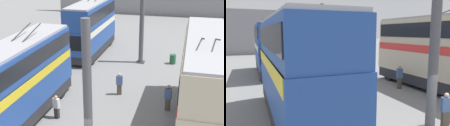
# 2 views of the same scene
# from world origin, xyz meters

# --- Properties ---
(support_column_near) EXTENTS (0.74, 0.74, 7.21)m
(support_column_near) POSITION_xyz_m (1.41, 0.00, 3.48)
(support_column_near) COLOR #4C4C51
(support_column_near) RESTS_ON ground_plane
(support_column_far) EXTENTS (0.74, 0.74, 7.21)m
(support_column_far) POSITION_xyz_m (16.52, 0.00, 3.48)
(support_column_far) COLOR #4C4C51
(support_column_far) RESTS_ON ground_plane
(bus_left_far) EXTENTS (11.18, 2.54, 6.06)m
(bus_left_far) POSITION_xyz_m (6.28, -5.28, 3.10)
(bus_left_far) COLOR black
(bus_left_far) RESTS_ON ground_plane
(bus_right_mid) EXTENTS (9.95, 2.54, 5.55)m
(bus_right_mid) POSITION_xyz_m (4.42, 5.28, 2.82)
(bus_right_mid) COLOR black
(bus_right_mid) RESTS_ON ground_plane
(bus_right_far) EXTENTS (9.24, 2.54, 5.84)m
(bus_right_far) POSITION_xyz_m (18.09, 5.28, 2.96)
(bus_right_far) COLOR black
(bus_right_far) RESTS_ON ground_plane
(person_aisle_midway) EXTENTS (0.42, 0.48, 1.68)m
(person_aisle_midway) POSITION_xyz_m (9.26, 0.34, 0.89)
(person_aisle_midway) COLOR #473D33
(person_aisle_midway) RESTS_ON ground_plane
(person_by_left_row) EXTENTS (0.32, 0.46, 1.80)m
(person_by_left_row) POSITION_xyz_m (7.74, -3.26, 0.96)
(person_by_left_row) COLOR #473D33
(person_by_left_row) RESTS_ON ground_plane
(person_by_right_row) EXTENTS (0.35, 0.47, 1.54)m
(person_by_right_row) POSITION_xyz_m (5.00, 3.32, 0.81)
(person_by_right_row) COLOR #2D2D33
(person_by_right_row) RESTS_ON ground_plane
(oil_drum) EXTENTS (0.59, 0.59, 0.88)m
(oil_drum) POSITION_xyz_m (16.90, -2.93, 0.44)
(oil_drum) COLOR #235638
(oil_drum) RESTS_ON ground_plane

